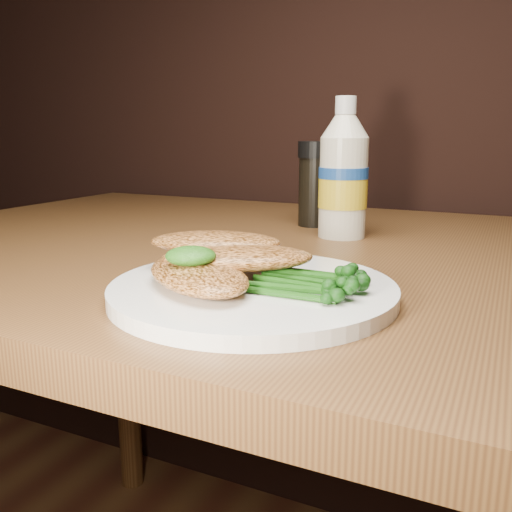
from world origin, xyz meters
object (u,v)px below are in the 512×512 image
at_px(mayo_bottle, 344,168).
at_px(dining_table, 269,487).
at_px(plate, 253,290).
at_px(pepper_grinder, 315,184).

bearing_deg(mayo_bottle, dining_table, -129.54).
bearing_deg(plate, dining_table, 110.19).
xyz_separation_m(dining_table, pepper_grinder, (0.01, 0.16, 0.44)).
bearing_deg(mayo_bottle, plate, -87.83).
distance_m(dining_table, pepper_grinder, 0.47).
height_order(plate, mayo_bottle, mayo_bottle).
bearing_deg(pepper_grinder, mayo_bottle, -46.77).
xyz_separation_m(plate, mayo_bottle, (-0.01, 0.32, 0.09)).
relative_size(mayo_bottle, pepper_grinder, 1.47).
relative_size(dining_table, mayo_bottle, 6.15).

